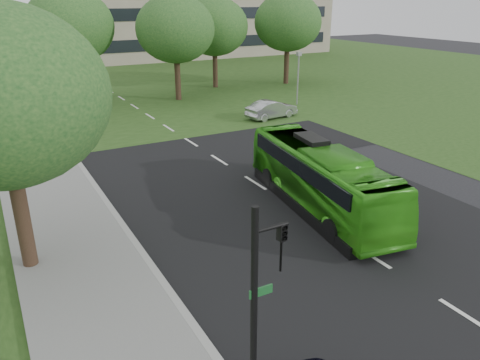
{
  "coord_description": "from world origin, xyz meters",
  "views": [
    {
      "loc": [
        -11.09,
        -12.48,
        8.57
      ],
      "look_at": [
        -2.45,
        3.15,
        1.6
      ],
      "focal_mm": 35.0,
      "sensor_mm": 36.0,
      "label": 1
    }
  ],
  "objects_px": {
    "traffic_light": "(261,303)",
    "sedan": "(272,109)",
    "tree_park_b": "(70,26)",
    "tree_park_e": "(288,22)",
    "tree_park_d": "(214,27)",
    "camera_pole": "(298,71)",
    "tree_side_near": "(0,97)",
    "bus": "(320,178)",
    "tree_park_c": "(175,29)"
  },
  "relations": [
    {
      "from": "tree_park_d",
      "to": "sedan",
      "type": "xyz_separation_m",
      "value": [
        -2.09,
        -13.97,
        -5.25
      ]
    },
    {
      "from": "tree_park_d",
      "to": "tree_park_b",
      "type": "bearing_deg",
      "value": -175.41
    },
    {
      "from": "camera_pole",
      "to": "tree_park_c",
      "type": "bearing_deg",
      "value": 135.67
    },
    {
      "from": "tree_park_c",
      "to": "bus",
      "type": "height_order",
      "value": "tree_park_c"
    },
    {
      "from": "tree_park_d",
      "to": "traffic_light",
      "type": "relative_size",
      "value": 1.71
    },
    {
      "from": "traffic_light",
      "to": "sedan",
      "type": "bearing_deg",
      "value": 46.88
    },
    {
      "from": "tree_park_b",
      "to": "tree_side_near",
      "type": "relative_size",
      "value": 1.1
    },
    {
      "from": "bus",
      "to": "sedan",
      "type": "distance_m",
      "value": 16.34
    },
    {
      "from": "tree_park_b",
      "to": "sedan",
      "type": "height_order",
      "value": "tree_park_b"
    },
    {
      "from": "sedan",
      "to": "tree_park_b",
      "type": "bearing_deg",
      "value": 34.52
    },
    {
      "from": "tree_park_c",
      "to": "tree_park_e",
      "type": "bearing_deg",
      "value": 10.4
    },
    {
      "from": "tree_park_c",
      "to": "traffic_light",
      "type": "xyz_separation_m",
      "value": [
        -11.41,
        -32.9,
        -3.08
      ]
    },
    {
      "from": "sedan",
      "to": "traffic_light",
      "type": "height_order",
      "value": "traffic_light"
    },
    {
      "from": "bus",
      "to": "camera_pole",
      "type": "height_order",
      "value": "camera_pole"
    },
    {
      "from": "traffic_light",
      "to": "tree_park_e",
      "type": "bearing_deg",
      "value": 45.06
    },
    {
      "from": "tree_park_d",
      "to": "camera_pole",
      "type": "distance_m",
      "value": 11.65
    },
    {
      "from": "tree_park_b",
      "to": "tree_park_c",
      "type": "distance_m",
      "value": 8.66
    },
    {
      "from": "tree_park_e",
      "to": "tree_park_c",
      "type": "bearing_deg",
      "value": -169.6
    },
    {
      "from": "tree_side_near",
      "to": "camera_pole",
      "type": "bearing_deg",
      "value": 36.3
    },
    {
      "from": "tree_park_c",
      "to": "bus",
      "type": "distance_m",
      "value": 25.33
    },
    {
      "from": "tree_park_d",
      "to": "bus",
      "type": "distance_m",
      "value": 30.47
    },
    {
      "from": "tree_park_b",
      "to": "camera_pole",
      "type": "relative_size",
      "value": 2.15
    },
    {
      "from": "tree_side_near",
      "to": "camera_pole",
      "type": "height_order",
      "value": "tree_side_near"
    },
    {
      "from": "tree_park_c",
      "to": "camera_pole",
      "type": "bearing_deg",
      "value": -40.43
    },
    {
      "from": "tree_park_c",
      "to": "tree_park_e",
      "type": "height_order",
      "value": "tree_park_e"
    },
    {
      "from": "tree_park_b",
      "to": "bus",
      "type": "height_order",
      "value": "tree_park_b"
    },
    {
      "from": "bus",
      "to": "tree_park_c",
      "type": "bearing_deg",
      "value": 90.83
    },
    {
      "from": "tree_park_d",
      "to": "traffic_light",
      "type": "bearing_deg",
      "value": -114.83
    },
    {
      "from": "bus",
      "to": "camera_pole",
      "type": "relative_size",
      "value": 2.23
    },
    {
      "from": "tree_park_e",
      "to": "traffic_light",
      "type": "height_order",
      "value": "tree_park_e"
    },
    {
      "from": "tree_park_b",
      "to": "sedan",
      "type": "relative_size",
      "value": 2.29
    },
    {
      "from": "sedan",
      "to": "traffic_light",
      "type": "xyz_separation_m",
      "value": [
        -15.01,
        -23.0,
        2.33
      ]
    },
    {
      "from": "bus",
      "to": "sedan",
      "type": "xyz_separation_m",
      "value": [
        6.97,
        14.76,
        -0.69
      ]
    },
    {
      "from": "bus",
      "to": "tree_side_near",
      "type": "bearing_deg",
      "value": -175.2
    },
    {
      "from": "tree_park_c",
      "to": "traffic_light",
      "type": "relative_size",
      "value": 1.75
    },
    {
      "from": "sedan",
      "to": "camera_pole",
      "type": "height_order",
      "value": "camera_pole"
    },
    {
      "from": "camera_pole",
      "to": "bus",
      "type": "bearing_deg",
      "value": -126.75
    },
    {
      "from": "tree_side_near",
      "to": "sedan",
      "type": "xyz_separation_m",
      "value": [
        18.62,
        13.98,
        -5.16
      ]
    },
    {
      "from": "tree_park_d",
      "to": "bus",
      "type": "xyz_separation_m",
      "value": [
        -9.07,
        -28.73,
        -4.56
      ]
    },
    {
      "from": "tree_park_e",
      "to": "traffic_light",
      "type": "distance_m",
      "value": 43.25
    },
    {
      "from": "tree_park_b",
      "to": "traffic_light",
      "type": "xyz_separation_m",
      "value": [
        -3.27,
        -35.86,
        -3.38
      ]
    },
    {
      "from": "traffic_light",
      "to": "camera_pole",
      "type": "bearing_deg",
      "value": 43.14
    },
    {
      "from": "tree_park_d",
      "to": "tree_park_e",
      "type": "height_order",
      "value": "tree_park_e"
    },
    {
      "from": "tree_park_c",
      "to": "sedan",
      "type": "relative_size",
      "value": 2.17
    },
    {
      "from": "tree_park_d",
      "to": "tree_side_near",
      "type": "relative_size",
      "value": 1.02
    },
    {
      "from": "tree_side_near",
      "to": "sedan",
      "type": "relative_size",
      "value": 2.08
    },
    {
      "from": "tree_side_near",
      "to": "traffic_light",
      "type": "xyz_separation_m",
      "value": [
        3.61,
        -9.02,
        -2.83
      ]
    },
    {
      "from": "tree_park_b",
      "to": "tree_park_e",
      "type": "height_order",
      "value": "tree_park_b"
    },
    {
      "from": "tree_park_b",
      "to": "traffic_light",
      "type": "distance_m",
      "value": 36.17
    },
    {
      "from": "tree_side_near",
      "to": "camera_pole",
      "type": "relative_size",
      "value": 1.96
    }
  ]
}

